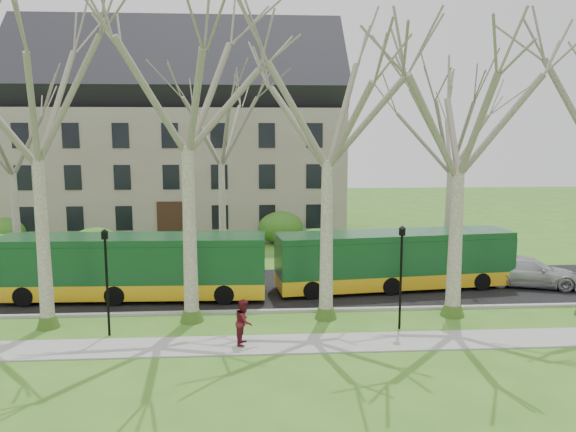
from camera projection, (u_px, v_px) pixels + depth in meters
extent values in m
plane|color=#3B6C1F|center=(257.00, 324.00, 24.22)|extent=(120.00, 120.00, 0.00)
cube|color=gray|center=(257.00, 345.00, 21.75)|extent=(70.00, 2.00, 0.06)
cube|color=black|center=(255.00, 288.00, 29.65)|extent=(80.00, 8.00, 0.06)
cube|color=#A5A39E|center=(256.00, 311.00, 25.70)|extent=(80.00, 0.25, 0.14)
cube|color=gray|center=(181.00, 171.00, 46.79)|extent=(26.00, 12.00, 10.00)
cylinder|color=black|center=(107.00, 288.00, 22.55)|extent=(0.10, 0.10, 4.00)
cube|color=black|center=(105.00, 235.00, 22.24)|extent=(0.22, 0.22, 0.30)
cylinder|color=black|center=(401.00, 283.00, 23.34)|extent=(0.10, 0.10, 4.00)
cube|color=black|center=(402.00, 232.00, 23.02)|extent=(0.22, 0.22, 0.30)
ellipsoid|color=#2A631C|center=(95.00, 248.00, 35.27)|extent=(2.60, 2.60, 2.00)
ellipsoid|color=#2A631C|center=(316.00, 245.00, 36.18)|extent=(2.60, 2.60, 2.00)
ellipsoid|color=#2A631C|center=(408.00, 244.00, 36.58)|extent=(2.60, 2.60, 2.00)
ellipsoid|color=#2A631C|center=(6.00, 233.00, 40.67)|extent=(2.60, 2.60, 2.00)
ellipsoid|color=#2A631C|center=(281.00, 230.00, 41.98)|extent=(2.60, 2.60, 2.00)
imported|color=#B4B4BA|center=(528.00, 272.00, 29.98)|extent=(5.71, 3.59, 1.54)
imported|color=#5C151D|center=(244.00, 322.00, 21.65)|extent=(0.79, 0.95, 1.77)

